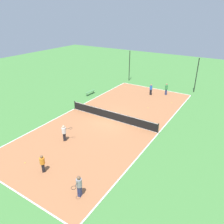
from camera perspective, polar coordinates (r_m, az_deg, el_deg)
The scene contains 15 objects.
ground_plane at distance 23.22m, azimuth 0.00°, elevation -2.01°, with size 80.00×80.00×0.00m, color #47843D.
court_surface at distance 23.21m, azimuth 0.00°, elevation -1.99°, with size 10.57×23.89×0.02m.
tennis_net at distance 22.98m, azimuth 0.00°, elevation -0.85°, with size 10.37×0.10×0.99m.
bench at distance 30.21m, azimuth -5.73°, elevation 5.28°, with size 0.36×1.75×0.45m.
player_far_green at distance 30.63m, azimuth 14.01°, elevation 5.98°, with size 0.44×0.44×1.59m.
player_baseline_gray at distance 14.17m, azimuth -8.60°, elevation -18.33°, with size 0.49×0.98×1.57m.
player_far_white at distance 19.64m, azimuth -12.40°, elevation -5.14°, with size 0.89×0.90×1.52m.
player_near_blue at distance 30.20m, azimuth 10.13°, elevation 5.97°, with size 0.50×0.50×1.51m.
player_center_orange at distance 16.58m, azimuth -17.72°, elevation -12.48°, with size 0.51×0.51×1.40m.
tennis_ball_right_alley at distance 26.25m, azimuth 9.39°, elevation 1.12°, with size 0.07×0.07×0.07m, color #CCE033.
tennis_ball_midcourt at distance 33.26m, azimuth 3.56°, elevation 6.63°, with size 0.07×0.07×0.07m, color #CCE033.
tennis_ball_far_baseline at distance 18.26m, azimuth -21.78°, elevation -12.23°, with size 0.07×0.07×0.07m, color #CCE033.
tennis_ball_left_sideline at distance 28.38m, azimuth 15.36°, elevation 2.41°, with size 0.07×0.07×0.07m, color #CCE033.
fence_post_back_left at distance 35.92m, azimuth 4.57°, elevation 11.88°, with size 0.12×0.12×4.80m.
fence_post_back_right at distance 32.56m, azimuth 21.20°, elevation 8.88°, with size 0.12×0.12×4.80m.
Camera 1 is at (11.03, -17.46, 10.60)m, focal length 35.00 mm.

